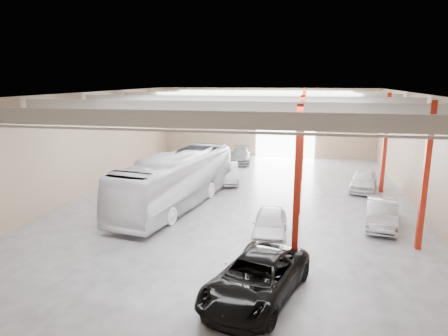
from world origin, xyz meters
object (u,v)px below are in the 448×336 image
(black_sedan, at_px, (256,278))
(car_row_a, at_px, (270,224))
(car_row_b, at_px, (227,172))
(car_right_near, at_px, (382,213))
(coach_bus, at_px, (177,180))
(car_row_c, at_px, (241,156))
(car_right_far, at_px, (364,180))

(black_sedan, xyz_separation_m, car_row_a, (-0.03, 5.88, -0.08))
(car_row_b, relative_size, car_right_near, 1.04)
(coach_bus, distance_m, car_row_a, 7.48)
(coach_bus, relative_size, car_right_near, 2.73)
(black_sedan, relative_size, car_row_c, 1.21)
(coach_bus, relative_size, car_row_c, 2.58)
(black_sedan, xyz_separation_m, car_right_far, (5.80, 16.11, -0.05))
(black_sedan, xyz_separation_m, car_row_b, (-4.33, 16.38, -0.03))
(car_right_far, bearing_deg, car_row_a, -108.56)
(coach_bus, height_order, car_row_a, coach_bus)
(black_sedan, distance_m, car_row_b, 16.94)
(coach_bus, bearing_deg, car_row_c, 92.21)
(black_sedan, bearing_deg, car_row_c, 116.89)
(car_row_a, bearing_deg, black_sedan, -92.11)
(car_row_b, height_order, car_right_near, car_row_b)
(car_row_a, bearing_deg, car_right_far, 57.95)
(black_sedan, distance_m, car_right_near, 10.47)
(car_row_a, distance_m, car_row_b, 11.35)
(car_row_b, bearing_deg, black_sedan, -88.21)
(coach_bus, relative_size, car_row_b, 2.62)
(coach_bus, height_order, black_sedan, coach_bus)
(car_row_b, bearing_deg, car_right_far, -14.55)
(car_right_far, bearing_deg, car_right_near, -78.89)
(car_row_a, height_order, car_row_c, car_row_a)
(car_row_a, distance_m, car_right_far, 11.77)
(car_row_c, xyz_separation_m, car_right_far, (10.30, -7.77, 0.06))
(car_row_c, bearing_deg, car_right_near, -62.05)
(car_row_b, xyz_separation_m, car_right_far, (10.13, -0.27, -0.02))
(coach_bus, xyz_separation_m, black_sedan, (6.28, -9.88, -0.90))
(car_row_a, relative_size, car_row_c, 0.89)
(car_right_near, height_order, car_right_far, car_right_far)
(coach_bus, height_order, car_row_c, coach_bus)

